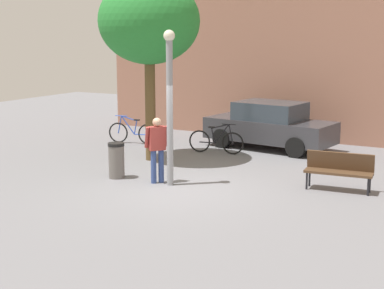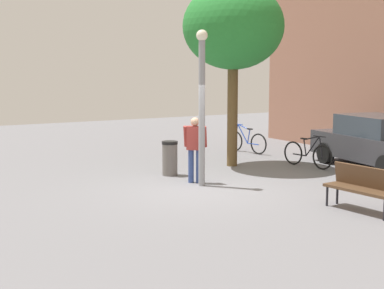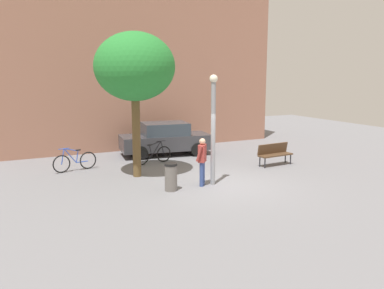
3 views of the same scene
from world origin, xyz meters
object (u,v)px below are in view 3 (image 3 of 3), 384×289
(park_bench, at_px, (274,152))
(plaza_tree, at_px, (135,67))
(bicycle_blue, at_px, (75,161))
(trash_bin, at_px, (171,177))
(person_by_lamppost, at_px, (202,159))
(bicycle_black, at_px, (153,155))
(lamppost, at_px, (213,124))
(parked_car_charcoal, at_px, (165,139))

(park_bench, bearing_deg, plaza_tree, 172.47)
(bicycle_blue, xyz_separation_m, trash_bin, (2.35, -4.24, 0.09))
(person_by_lamppost, height_order, park_bench, person_by_lamppost)
(person_by_lamppost, distance_m, plaza_tree, 4.15)
(park_bench, xyz_separation_m, trash_bin, (-5.44, -1.54, -0.07))
(person_by_lamppost, bearing_deg, trash_bin, -176.38)
(bicycle_black, height_order, bicycle_blue, same)
(lamppost, bearing_deg, plaza_tree, 131.32)
(park_bench, relative_size, parked_car_charcoal, 0.37)
(park_bench, height_order, bicycle_blue, bicycle_blue)
(lamppost, xyz_separation_m, park_bench, (3.84, 1.51, -1.60))
(lamppost, relative_size, bicycle_black, 2.13)
(person_by_lamppost, relative_size, bicycle_black, 0.93)
(parked_car_charcoal, height_order, trash_bin, parked_car_charcoal)
(bicycle_black, bearing_deg, person_by_lamppost, -85.97)
(bicycle_black, xyz_separation_m, bicycle_blue, (-3.28, 0.14, 0.00))
(parked_car_charcoal, relative_size, trash_bin, 4.70)
(plaza_tree, relative_size, bicycle_blue, 3.00)
(parked_car_charcoal, bearing_deg, park_bench, -51.05)
(park_bench, bearing_deg, parked_car_charcoal, 128.95)
(person_by_lamppost, bearing_deg, park_bench, 19.10)
(plaza_tree, xyz_separation_m, trash_bin, (0.40, -2.32, -3.60))
(park_bench, bearing_deg, person_by_lamppost, -160.90)
(lamppost, relative_size, park_bench, 2.34)
(lamppost, height_order, bicycle_blue, lamppost)
(plaza_tree, xyz_separation_m, bicycle_black, (1.32, 1.79, -3.68))
(trash_bin, bearing_deg, person_by_lamppost, 3.62)
(park_bench, distance_m, parked_car_charcoal, 5.27)
(plaza_tree, relative_size, trash_bin, 5.72)
(person_by_lamppost, relative_size, bicycle_blue, 0.94)
(person_by_lamppost, relative_size, park_bench, 1.02)
(bicycle_black, bearing_deg, bicycle_blue, 177.56)
(lamppost, bearing_deg, bicycle_black, 99.55)
(person_by_lamppost, bearing_deg, plaza_tree, 125.62)
(park_bench, bearing_deg, trash_bin, -164.17)
(plaza_tree, bearing_deg, bicycle_black, 53.54)
(park_bench, distance_m, bicycle_blue, 8.25)
(lamppost, bearing_deg, parked_car_charcoal, 84.63)
(person_by_lamppost, distance_m, park_bench, 4.50)
(lamppost, height_order, person_by_lamppost, lamppost)
(plaza_tree, bearing_deg, lamppost, -48.68)
(person_by_lamppost, height_order, bicycle_blue, person_by_lamppost)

